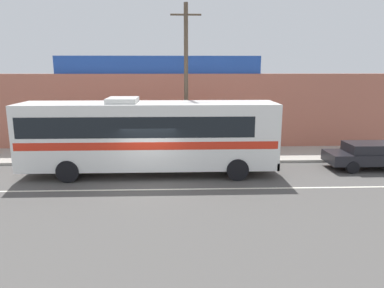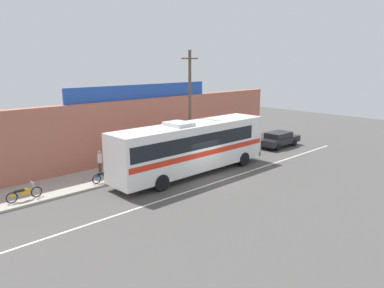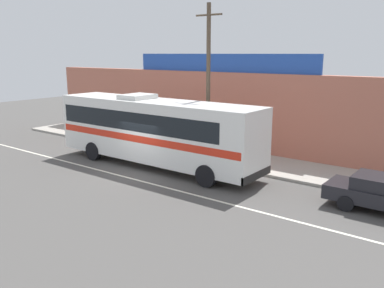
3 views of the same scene
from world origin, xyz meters
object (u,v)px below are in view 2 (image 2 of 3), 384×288
Objects in this scene: intercity_bus at (191,145)px; utility_pole at (190,105)px; pedestrian_by_curb at (100,160)px; motorcycle_blue at (105,175)px; motorcycle_green at (24,193)px; parked_car at (279,139)px.

utility_pole is at bearing 48.91° from intercity_bus.
pedestrian_by_curb is at bearing 141.59° from intercity_bus.
intercity_bus is 6.67× the size of motorcycle_blue.
utility_pole reaches higher than intercity_bus.
intercity_bus reaches higher than motorcycle_green.
utility_pole is (1.93, 2.22, 2.36)m from intercity_bus.
intercity_bus is at bearing -177.36° from parked_car.
pedestrian_by_curb reaches higher than parked_car.
parked_car is 2.35× the size of motorcycle_green.
parked_car is 0.55× the size of utility_pole.
motorcycle_green is at bearing -166.86° from pedestrian_by_curb.
motorcycle_green is (-10.26, 2.58, -1.50)m from intercity_bus.
motorcycle_blue is 0.95× the size of motorcycle_green.
pedestrian_by_curb is (5.41, 1.26, 0.58)m from motorcycle_green.
pedestrian_by_curb is (0.54, 1.54, 0.58)m from motorcycle_blue.
motorcycle_blue is 1.73m from pedestrian_by_curb.
utility_pole is 4.52× the size of motorcycle_blue.
pedestrian_by_curb reaches higher than motorcycle_blue.
parked_car is at bearing -6.02° from motorcycle_blue.
pedestrian_by_curb is at bearing 13.14° from motorcycle_green.
intercity_bus is at bearing -23.17° from motorcycle_blue.
pedestrian_by_curb is at bearing 166.52° from utility_pole.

